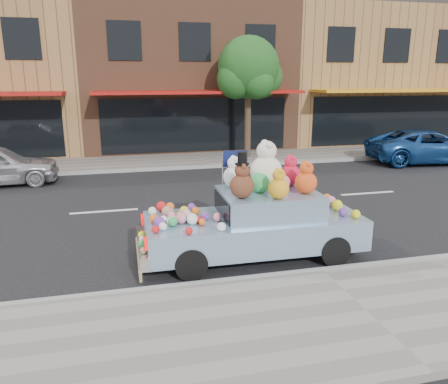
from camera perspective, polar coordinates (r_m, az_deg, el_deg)
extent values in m
plane|color=black|center=(12.80, 2.80, -1.29)|extent=(120.00, 120.00, 0.00)
cube|color=gray|center=(7.25, 18.01, -14.84)|extent=(60.00, 3.00, 0.12)
cube|color=gray|center=(18.94, -2.78, 4.23)|extent=(60.00, 3.00, 0.12)
cube|color=gray|center=(8.40, 12.65, -10.12)|extent=(60.00, 0.12, 0.13)
cube|color=gray|center=(17.49, -1.84, 3.37)|extent=(60.00, 0.12, 0.13)
cube|color=black|center=(20.11, -24.90, 17.70)|extent=(1.40, 0.06, 1.60)
cube|color=brown|center=(24.03, -5.48, 14.70)|extent=(10.00, 8.00, 7.00)
cube|color=#332D2B|center=(24.30, -5.71, 23.34)|extent=(10.00, 8.00, 0.30)
cube|color=black|center=(20.18, -3.64, 8.73)|extent=(8.50, 0.06, 2.40)
cube|color=#A0140E|center=(19.21, -3.24, 12.91)|extent=(9.00, 1.80, 0.12)
cube|color=black|center=(19.81, -12.87, 18.72)|extent=(1.40, 0.06, 1.60)
cube|color=black|center=(20.12, -3.82, 18.98)|extent=(1.40, 0.06, 1.60)
cube|color=black|center=(20.85, 4.79, 18.81)|extent=(1.40, 0.06, 1.60)
cube|color=olive|center=(27.35, 16.42, 14.20)|extent=(10.00, 8.00, 7.00)
cube|color=#332D2B|center=(27.58, 17.02, 21.78)|extent=(10.00, 8.00, 0.30)
cube|color=black|center=(24.03, 20.84, 8.79)|extent=(8.50, 0.06, 2.40)
cube|color=orange|center=(23.22, 22.42, 12.19)|extent=(9.00, 1.80, 0.12)
cube|color=black|center=(22.42, 15.05, 18.10)|extent=(1.40, 0.06, 1.60)
cube|color=black|center=(23.98, 21.66, 17.35)|extent=(1.40, 0.06, 1.60)
cylinder|color=#38281C|center=(19.19, 3.11, 9.02)|extent=(0.28, 0.28, 3.20)
sphere|color=#144718|center=(19.09, 3.21, 15.96)|extent=(2.60, 2.60, 2.60)
sphere|color=#144718|center=(19.59, 4.95, 14.73)|extent=(1.80, 1.80, 1.80)
sphere|color=#144718|center=(18.73, 1.55, 14.47)|extent=(1.60, 1.60, 1.60)
sphere|color=#144718|center=(18.58, 4.34, 14.12)|extent=(1.40, 1.40, 1.40)
sphere|color=#144718|center=(19.58, 1.80, 15.07)|extent=(1.60, 1.60, 1.60)
imported|color=#1A4992|center=(20.37, 25.11, 5.41)|extent=(5.26, 2.97, 1.39)
cylinder|color=black|center=(8.77, 14.21, -7.43)|extent=(0.60, 0.21, 0.60)
cylinder|color=black|center=(10.09, 10.25, -4.22)|extent=(0.60, 0.21, 0.60)
cylinder|color=black|center=(7.96, -4.34, -9.36)|extent=(0.60, 0.21, 0.60)
cylinder|color=black|center=(9.39, -5.77, -5.52)|extent=(0.60, 0.21, 0.60)
cube|color=#82A2C2|center=(8.86, 3.89, -5.04)|extent=(4.33, 1.77, 0.60)
cube|color=#82A2C2|center=(8.77, 5.83, -1.49)|extent=(1.92, 1.53, 0.50)
cube|color=silver|center=(8.58, -10.61, -7.03)|extent=(0.19, 1.78, 0.26)
cube|color=red|center=(7.83, -10.13, -6.66)|extent=(0.06, 0.28, 0.16)
cube|color=red|center=(9.11, -10.58, -3.57)|extent=(0.06, 0.28, 0.16)
cube|color=black|center=(8.53, -0.24, -1.90)|extent=(0.06, 1.30, 0.40)
sphere|color=#542918|center=(8.14, 2.36, 0.79)|extent=(0.46, 0.46, 0.46)
sphere|color=#542918|center=(8.07, 2.38, 2.84)|extent=(0.29, 0.29, 0.29)
sphere|color=#542918|center=(7.96, 2.58, 3.35)|extent=(0.11, 0.11, 0.11)
sphere|color=#542918|center=(8.15, 2.19, 3.63)|extent=(0.11, 0.11, 0.11)
cylinder|color=black|center=(8.05, 2.39, 3.69)|extent=(0.27, 0.27, 0.02)
cylinder|color=black|center=(8.03, 2.40, 4.46)|extent=(0.17, 0.17, 0.22)
sphere|color=beige|center=(8.97, 5.52, 2.70)|extent=(0.66, 0.66, 0.66)
sphere|color=beige|center=(8.89, 5.59, 5.38)|extent=(0.41, 0.41, 0.41)
sphere|color=beige|center=(8.73, 5.92, 6.08)|extent=(0.16, 0.16, 0.16)
sphere|color=beige|center=(9.00, 5.31, 6.36)|extent=(0.16, 0.16, 0.16)
sphere|color=#CA4113|center=(8.61, 10.65, 1.23)|extent=(0.43, 0.43, 0.43)
sphere|color=#CA4113|center=(8.55, 10.74, 3.04)|extent=(0.27, 0.27, 0.27)
sphere|color=#CA4113|center=(8.45, 11.03, 3.50)|extent=(0.10, 0.10, 0.10)
sphere|color=#CA4113|center=(8.62, 10.51, 3.74)|extent=(0.10, 0.10, 0.10)
sphere|color=red|center=(9.22, 8.65, 2.22)|extent=(0.44, 0.44, 0.44)
sphere|color=red|center=(9.17, 8.72, 3.93)|extent=(0.27, 0.27, 0.27)
sphere|color=red|center=(9.06, 8.97, 4.37)|extent=(0.10, 0.10, 0.10)
sphere|color=red|center=(9.24, 8.52, 4.58)|extent=(0.10, 0.10, 0.10)
sphere|color=white|center=(8.91, 1.32, 1.98)|extent=(0.45, 0.45, 0.45)
sphere|color=white|center=(8.85, 1.34, 3.81)|extent=(0.28, 0.28, 0.28)
sphere|color=white|center=(8.74, 1.50, 4.27)|extent=(0.11, 0.11, 0.11)
sphere|color=white|center=(8.92, 1.18, 4.49)|extent=(0.11, 0.11, 0.11)
sphere|color=orange|center=(8.16, 7.13, 0.46)|extent=(0.40, 0.40, 0.40)
sphere|color=orange|center=(8.10, 7.19, 2.21)|extent=(0.25, 0.25, 0.25)
sphere|color=orange|center=(8.00, 7.43, 2.63)|extent=(0.09, 0.09, 0.09)
sphere|color=orange|center=(8.16, 7.00, 2.88)|extent=(0.09, 0.09, 0.09)
sphere|color=green|center=(8.60, 4.64, 1.17)|extent=(0.40, 0.40, 0.40)
sphere|color=#D16882|center=(8.82, 7.64, 1.22)|extent=(0.32, 0.32, 0.32)
sphere|color=beige|center=(8.23, -6.95, -3.82)|extent=(0.18, 0.18, 0.18)
sphere|color=#632E8F|center=(9.10, -4.27, -1.97)|extent=(0.16, 0.16, 0.16)
sphere|color=#DA5714|center=(8.20, -2.87, -3.94)|extent=(0.14, 0.14, 0.14)
sphere|color=#DA5714|center=(8.43, -9.13, -3.48)|extent=(0.17, 0.17, 0.17)
sphere|color=#DA5714|center=(9.14, -7.05, -1.91)|extent=(0.18, 0.18, 0.18)
sphere|color=silver|center=(8.01, -7.99, -4.48)|extent=(0.15, 0.15, 0.15)
sphere|color=#8F684E|center=(8.44, -5.28, -3.29)|extent=(0.18, 0.18, 0.18)
sphere|color=#8F684E|center=(8.76, -7.20, -2.58)|extent=(0.20, 0.20, 0.20)
sphere|color=#632E8F|center=(8.50, -2.48, -3.17)|extent=(0.16, 0.16, 0.16)
sphere|color=silver|center=(8.40, -7.89, -3.58)|extent=(0.15, 0.15, 0.15)
sphere|color=#632E8F|center=(8.19, -8.51, -3.88)|extent=(0.21, 0.21, 0.21)
sphere|color=red|center=(9.14, -8.20, -1.86)|extent=(0.21, 0.21, 0.21)
sphere|color=gold|center=(8.85, -5.21, -2.42)|extent=(0.18, 0.18, 0.18)
sphere|color=red|center=(7.91, -8.92, -4.84)|extent=(0.14, 0.14, 0.14)
sphere|color=beige|center=(8.90, -9.35, -2.48)|extent=(0.17, 0.17, 0.17)
sphere|color=red|center=(8.34, -3.37, -3.64)|extent=(0.13, 0.13, 0.13)
sphere|color=silver|center=(8.26, -4.17, -3.54)|extent=(0.22, 0.22, 0.22)
sphere|color=#DA5714|center=(8.83, -3.73, -2.47)|extent=(0.16, 0.16, 0.16)
sphere|color=silver|center=(7.89, -0.33, -4.58)|extent=(0.17, 0.17, 0.17)
sphere|color=green|center=(8.20, -6.72, -3.85)|extent=(0.19, 0.19, 0.19)
sphere|color=beige|center=(8.32, -7.09, -3.75)|extent=(0.14, 0.14, 0.14)
sphere|color=#D16882|center=(8.33, -6.68, -3.60)|extent=(0.17, 0.17, 0.17)
sphere|color=#D16882|center=(8.55, -6.87, -3.13)|extent=(0.17, 0.17, 0.17)
sphere|color=#D16882|center=(8.33, -5.60, -3.47)|extent=(0.20, 0.20, 0.20)
sphere|color=red|center=(7.76, -4.59, -5.08)|extent=(0.14, 0.14, 0.14)
sphere|color=#8F684E|center=(8.76, -7.44, -2.53)|extent=(0.22, 0.22, 0.22)
sphere|color=#8F684E|center=(8.45, -5.62, -3.16)|extent=(0.21, 0.21, 0.21)
sphere|color=#D16882|center=(8.42, -0.85, -3.28)|extent=(0.18, 0.18, 0.18)
sphere|color=#D8A88C|center=(8.50, -4.93, -2.94)|extent=(0.22, 0.22, 0.22)
sphere|color=red|center=(8.28, -10.59, -6.43)|extent=(0.12, 0.12, 0.12)
sphere|color=gold|center=(8.60, -10.70, -5.53)|extent=(0.15, 0.15, 0.15)
sphere|color=#8F684E|center=(7.90, -10.46, -7.48)|extent=(0.12, 0.12, 0.12)
sphere|color=green|center=(8.11, -10.55, -6.71)|extent=(0.17, 0.17, 0.17)
sphere|color=green|center=(8.13, -10.54, -6.83)|extent=(0.12, 0.12, 0.12)
sphere|color=silver|center=(8.40, -10.63, -6.08)|extent=(0.13, 0.13, 0.13)
sphere|color=#D16882|center=(8.17, -10.56, -6.55)|extent=(0.17, 0.17, 0.17)
sphere|color=gold|center=(9.38, 14.55, -1.68)|extent=(0.23, 0.23, 0.23)
sphere|color=#DA5714|center=(9.99, 13.28, -0.73)|extent=(0.18, 0.18, 0.18)
sphere|color=gold|center=(8.97, 16.84, -2.78)|extent=(0.18, 0.18, 0.18)
sphere|color=brown|center=(9.91, 11.77, -0.65)|extent=(0.22, 0.22, 0.22)
sphere|color=#632E8F|center=(9.04, 15.24, -2.55)|extent=(0.17, 0.17, 0.17)
sphere|color=#D16882|center=(9.66, 13.77, -1.17)|extent=(0.23, 0.23, 0.23)
sphere|color=#632E8F|center=(9.85, 11.76, -0.85)|extent=(0.19, 0.19, 0.19)
cylinder|color=#997A54|center=(7.89, -10.83, -10.92)|extent=(0.06, 0.06, 0.17)
sphere|color=#997A54|center=(7.85, -10.87, -10.29)|extent=(0.07, 0.07, 0.07)
cylinder|color=#997A54|center=(7.97, -10.86, -10.63)|extent=(0.06, 0.06, 0.17)
sphere|color=#997A54|center=(7.93, -10.89, -10.01)|extent=(0.07, 0.07, 0.07)
cylinder|color=#997A54|center=(8.06, -10.89, -10.34)|extent=(0.06, 0.06, 0.17)
sphere|color=#997A54|center=(8.02, -10.92, -9.73)|extent=(0.07, 0.07, 0.07)
cylinder|color=#997A54|center=(8.15, -10.92, -10.06)|extent=(0.06, 0.06, 0.17)
sphere|color=#997A54|center=(8.11, -10.95, -9.45)|extent=(0.07, 0.07, 0.07)
cylinder|color=#997A54|center=(8.23, -10.94, -9.79)|extent=(0.06, 0.06, 0.17)
sphere|color=#997A54|center=(8.19, -10.97, -9.18)|extent=(0.07, 0.07, 0.07)
cylinder|color=#997A54|center=(8.32, -10.97, -9.52)|extent=(0.06, 0.06, 0.17)
sphere|color=#997A54|center=(8.28, -11.00, -8.92)|extent=(0.07, 0.07, 0.07)
cylinder|color=#997A54|center=(8.40, -10.99, -9.26)|extent=(0.06, 0.06, 0.17)
sphere|color=#997A54|center=(8.37, -11.02, -8.66)|extent=(0.07, 0.07, 0.07)
cylinder|color=#997A54|center=(8.49, -11.02, -9.00)|extent=(0.06, 0.06, 0.17)
sphere|color=#997A54|center=(8.45, -11.05, -8.41)|extent=(0.07, 0.07, 0.07)
cylinder|color=#997A54|center=(8.58, -11.04, -8.75)|extent=(0.06, 0.06, 0.17)
sphere|color=#997A54|center=(8.54, -11.07, -8.16)|extent=(0.07, 0.07, 0.07)
cylinder|color=#997A54|center=(8.66, -11.06, -8.50)|extent=(0.06, 0.06, 0.17)
sphere|color=#997A54|center=(8.63, -11.10, -7.92)|extent=(0.07, 0.07, 0.07)
cylinder|color=#997A54|center=(8.75, -11.09, -8.26)|extent=(0.06, 0.06, 0.17)
sphere|color=#997A54|center=(8.71, -11.12, -7.69)|extent=(0.07, 0.07, 0.07)
cylinder|color=#997A54|center=(8.84, -11.11, -8.02)|extent=(0.06, 0.06, 0.17)
sphere|color=#997A54|center=(8.80, -11.14, -7.45)|extent=(0.07, 0.07, 0.07)
cylinder|color=#997A54|center=(8.93, -11.13, -7.79)|extent=(0.06, 0.06, 0.17)
sphere|color=#997A54|center=(8.89, -11.16, -7.22)|extent=(0.07, 0.07, 0.07)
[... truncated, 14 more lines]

